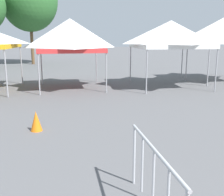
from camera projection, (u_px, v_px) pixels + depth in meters
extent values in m
cylinder|color=#9E9EA3|center=(6.00, 71.00, 11.60)|extent=(0.06, 0.06, 2.22)
cylinder|color=#9E9EA3|center=(21.00, 64.00, 14.83)|extent=(0.06, 0.06, 2.22)
cylinder|color=#9E9EA3|center=(39.00, 73.00, 12.05)|extent=(0.06, 0.06, 2.01)
cylinder|color=#9E9EA3|center=(106.00, 71.00, 12.65)|extent=(0.06, 0.06, 2.01)
cylinder|color=#9E9EA3|center=(41.00, 66.00, 14.92)|extent=(0.06, 0.06, 2.01)
cylinder|color=#9E9EA3|center=(96.00, 64.00, 15.52)|extent=(0.06, 0.06, 2.01)
pyramid|color=white|center=(70.00, 33.00, 13.42)|extent=(3.22, 3.22, 1.39)
cube|color=red|center=(71.00, 50.00, 13.59)|extent=(3.18, 3.18, 0.20)
cylinder|color=#9E9EA3|center=(147.00, 70.00, 12.28)|extent=(0.06, 0.06, 2.18)
cylinder|color=#9E9EA3|center=(216.00, 69.00, 12.77)|extent=(0.06, 0.06, 2.18)
cylinder|color=#9E9EA3|center=(130.00, 63.00, 15.48)|extent=(0.06, 0.06, 2.18)
cylinder|color=#9E9EA3|center=(187.00, 62.00, 15.98)|extent=(0.06, 0.06, 2.18)
pyramid|color=white|center=(171.00, 32.00, 13.76)|extent=(3.61, 3.61, 1.14)
cube|color=white|center=(170.00, 46.00, 13.91)|extent=(3.57, 3.57, 0.20)
cylinder|color=#9E9EA3|center=(209.00, 64.00, 14.18)|extent=(0.06, 0.06, 2.35)
cylinder|color=#9E9EA3|center=(182.00, 59.00, 17.30)|extent=(0.06, 0.06, 2.35)
pyramid|color=white|center=(223.00, 29.00, 15.63)|extent=(3.46, 3.46, 1.23)
cube|color=white|center=(222.00, 42.00, 15.78)|extent=(3.43, 3.43, 0.20)
cylinder|color=brown|center=(32.00, 44.00, 25.57)|extent=(0.28, 0.28, 3.70)
ellipsoid|color=#2D662D|center=(29.00, 0.00, 24.74)|extent=(5.00, 5.00, 5.50)
cylinder|color=#B7BABF|center=(154.00, 150.00, 3.71)|extent=(0.05, 2.10, 0.05)
cylinder|color=#B7BABF|center=(134.00, 156.00, 4.78)|extent=(0.04, 0.04, 1.05)
cylinder|color=#B7BABF|center=(142.00, 165.00, 4.32)|extent=(0.04, 0.04, 0.92)
cylinder|color=#B7BABF|center=(153.00, 182.00, 3.81)|extent=(0.04, 0.04, 0.92)
cone|color=orange|center=(36.00, 121.00, 7.56)|extent=(0.32, 0.32, 0.55)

